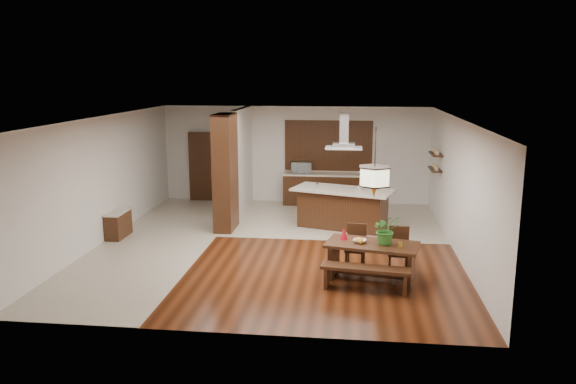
# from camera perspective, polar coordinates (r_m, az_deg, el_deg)

# --- Properties ---
(room_shell) EXTENTS (9.00, 9.04, 2.92)m
(room_shell) POSITION_cam_1_polar(r_m,az_deg,el_deg) (12.45, -1.38, 3.69)
(room_shell) COLOR #351709
(room_shell) RESTS_ON ground
(tile_hallway) EXTENTS (2.50, 9.00, 0.01)m
(tile_hallway) POSITION_cam_1_polar(r_m,az_deg,el_deg) (13.54, -12.98, -4.86)
(tile_hallway) COLOR beige
(tile_hallway) RESTS_ON ground
(tile_kitchen) EXTENTS (5.50, 4.00, 0.01)m
(tile_kitchen) POSITION_cam_1_polar(r_m,az_deg,el_deg) (15.20, 4.65, -2.75)
(tile_kitchen) COLOR beige
(tile_kitchen) RESTS_ON ground
(soffit_band) EXTENTS (8.00, 9.00, 0.02)m
(soffit_band) POSITION_cam_1_polar(r_m,az_deg,el_deg) (12.35, -1.39, 7.47)
(soffit_band) COLOR #432310
(soffit_band) RESTS_ON room_shell
(partition_pier) EXTENTS (0.45, 1.00, 2.90)m
(partition_pier) POSITION_cam_1_polar(r_m,az_deg,el_deg) (13.96, -6.39, 1.98)
(partition_pier) COLOR black
(partition_pier) RESTS_ON ground
(partition_stub) EXTENTS (0.18, 2.40, 2.90)m
(partition_stub) POSITION_cam_1_polar(r_m,az_deg,el_deg) (15.99, -4.71, 3.27)
(partition_stub) COLOR silver
(partition_stub) RESTS_ON ground
(hallway_console) EXTENTS (0.37, 0.88, 0.63)m
(hallway_console) POSITION_cam_1_polar(r_m,az_deg,el_deg) (14.02, -16.86, -3.18)
(hallway_console) COLOR black
(hallway_console) RESTS_ON ground
(hallway_doorway) EXTENTS (1.10, 0.20, 2.10)m
(hallway_doorway) POSITION_cam_1_polar(r_m,az_deg,el_deg) (17.40, -8.19, 2.56)
(hallway_doorway) COLOR black
(hallway_doorway) RESTS_ON ground
(rear_counter) EXTENTS (2.60, 0.62, 0.95)m
(rear_counter) POSITION_cam_1_polar(r_m,az_deg,el_deg) (16.76, 4.02, 0.30)
(rear_counter) COLOR black
(rear_counter) RESTS_ON ground
(kitchen_window) EXTENTS (2.60, 0.08, 1.50)m
(kitchen_window) POSITION_cam_1_polar(r_m,az_deg,el_deg) (16.80, 4.13, 4.73)
(kitchen_window) COLOR brown
(kitchen_window) RESTS_ON room_shell
(shelf_lower) EXTENTS (0.26, 0.90, 0.04)m
(shelf_lower) POSITION_cam_1_polar(r_m,az_deg,el_deg) (15.16, 14.70, 2.25)
(shelf_lower) COLOR black
(shelf_lower) RESTS_ON room_shell
(shelf_upper) EXTENTS (0.26, 0.90, 0.04)m
(shelf_upper) POSITION_cam_1_polar(r_m,az_deg,el_deg) (15.10, 14.78, 3.75)
(shelf_upper) COLOR black
(shelf_upper) RESTS_ON room_shell
(dining_table) EXTENTS (1.85, 1.20, 0.71)m
(dining_table) POSITION_cam_1_polar(r_m,az_deg,el_deg) (10.79, 8.53, -6.13)
(dining_table) COLOR black
(dining_table) RESTS_ON ground
(dining_bench) EXTENTS (1.64, 0.57, 0.45)m
(dining_bench) POSITION_cam_1_polar(r_m,az_deg,el_deg) (10.31, 7.86, -8.73)
(dining_bench) COLOR black
(dining_bench) RESTS_ON ground
(dining_chair_left) EXTENTS (0.44, 0.44, 0.88)m
(dining_chair_left) POSITION_cam_1_polar(r_m,az_deg,el_deg) (11.38, 6.86, -5.56)
(dining_chair_left) COLOR black
(dining_chair_left) RESTS_ON ground
(dining_chair_right) EXTENTS (0.42, 0.42, 0.90)m
(dining_chair_right) POSITION_cam_1_polar(r_m,az_deg,el_deg) (11.24, 11.16, -5.87)
(dining_chair_right) COLOR black
(dining_chair_right) RESTS_ON ground
(pendant_lantern) EXTENTS (0.64, 0.64, 1.31)m
(pendant_lantern) POSITION_cam_1_polar(r_m,az_deg,el_deg) (10.39, 8.82, 2.94)
(pendant_lantern) COLOR beige
(pendant_lantern) RESTS_ON room_shell
(foliage_plant) EXTENTS (0.61, 0.57, 0.56)m
(foliage_plant) POSITION_cam_1_polar(r_m,az_deg,el_deg) (10.65, 9.91, -3.78)
(foliage_plant) COLOR #317A28
(foliage_plant) RESTS_ON dining_table
(fruit_bowl) EXTENTS (0.31, 0.31, 0.06)m
(fruit_bowl) POSITION_cam_1_polar(r_m,az_deg,el_deg) (10.73, 7.29, -4.96)
(fruit_bowl) COLOR #B8ACA1
(fruit_bowl) RESTS_ON dining_table
(napkin_cone) EXTENTS (0.18, 0.18, 0.24)m
(napkin_cone) POSITION_cam_1_polar(r_m,az_deg,el_deg) (10.89, 5.70, -4.18)
(napkin_cone) COLOR red
(napkin_cone) RESTS_ON dining_table
(gold_ornament) EXTENTS (0.09, 0.09, 0.11)m
(gold_ornament) POSITION_cam_1_polar(r_m,az_deg,el_deg) (10.52, 11.33, -5.31)
(gold_ornament) COLOR gold
(gold_ornament) RESTS_ON dining_table
(kitchen_island) EXTENTS (2.69, 1.78, 1.02)m
(kitchen_island) POSITION_cam_1_polar(r_m,az_deg,el_deg) (14.23, 5.56, -1.62)
(kitchen_island) COLOR black
(kitchen_island) RESTS_ON ground
(range_hood) EXTENTS (0.90, 0.55, 0.87)m
(range_hood) POSITION_cam_1_polar(r_m,az_deg,el_deg) (13.91, 5.72, 6.18)
(range_hood) COLOR silver
(range_hood) RESTS_ON room_shell
(island_cup) EXTENTS (0.13, 0.13, 0.10)m
(island_cup) POSITION_cam_1_polar(r_m,az_deg,el_deg) (14.01, 7.34, 0.41)
(island_cup) COLOR white
(island_cup) RESTS_ON kitchen_island
(microwave) EXTENTS (0.65, 0.50, 0.32)m
(microwave) POSITION_cam_1_polar(r_m,az_deg,el_deg) (16.69, 1.31, 2.50)
(microwave) COLOR silver
(microwave) RESTS_ON rear_counter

